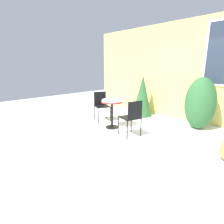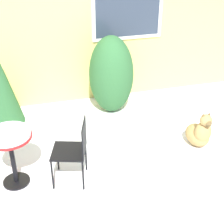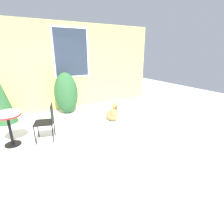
# 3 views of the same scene
# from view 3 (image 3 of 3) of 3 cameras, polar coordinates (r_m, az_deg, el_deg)

# --- Properties ---
(ground_plane) EXTENTS (16.00, 16.00, 0.00)m
(ground_plane) POSITION_cam_3_polar(r_m,az_deg,el_deg) (4.83, -11.85, -6.27)
(ground_plane) COLOR white
(house_wall) EXTENTS (8.00, 0.10, 3.00)m
(house_wall) POSITION_cam_3_polar(r_m,az_deg,el_deg) (6.54, -18.68, 13.76)
(house_wall) COLOR #E5D16B
(house_wall) RESTS_ON ground_plane
(shrub_left) EXTENTS (0.77, 0.80, 1.39)m
(shrub_left) POSITION_cam_3_polar(r_m,az_deg,el_deg) (6.16, -14.75, 5.95)
(shrub_left) COLOR #2D6033
(shrub_left) RESTS_ON ground_plane
(evergreen_bush) EXTENTS (0.67, 0.67, 1.38)m
(evergreen_bush) POSITION_cam_3_polar(r_m,az_deg,el_deg) (6.04, -32.30, 3.23)
(evergreen_bush) COLOR #2D6033
(evergreen_bush) RESTS_ON ground_plane
(patio_table) EXTENTS (0.58, 0.58, 0.79)m
(patio_table) POSITION_cam_3_polar(r_m,az_deg,el_deg) (4.47, -30.87, -1.98)
(patio_table) COLOR black
(patio_table) RESTS_ON ground_plane
(patio_chair_far_side) EXTENTS (0.54, 0.54, 0.89)m
(patio_chair_far_side) POSITION_cam_3_polar(r_m,az_deg,el_deg) (4.40, -20.45, -2.57)
(patio_chair_far_side) COLOR black
(patio_chair_far_side) RESTS_ON ground_plane
(dog) EXTENTS (0.34, 0.64, 0.63)m
(dog) POSITION_cam_3_polar(r_m,az_deg,el_deg) (5.37, 0.27, -0.62)
(dog) COLOR tan
(dog) RESTS_ON ground_plane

